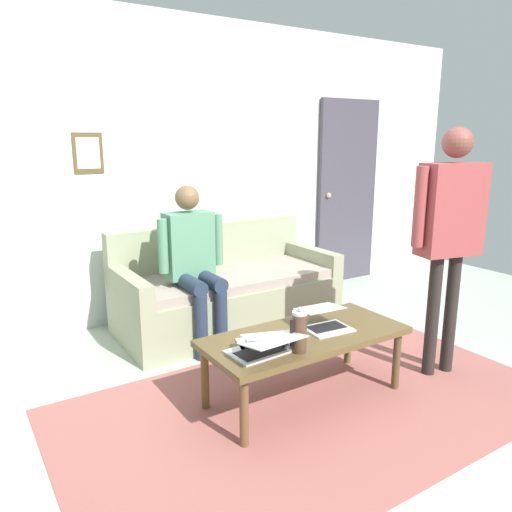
# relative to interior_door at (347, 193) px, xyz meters

# --- Properties ---
(ground_plane) EXTENTS (7.68, 7.68, 0.00)m
(ground_plane) POSITION_rel_interior_door_xyz_m (2.00, 2.11, -1.02)
(ground_plane) COLOR #A7B4A4
(area_rug) EXTENTS (3.08, 1.79, 0.01)m
(area_rug) POSITION_rel_interior_door_xyz_m (2.10, 2.03, -1.02)
(area_rug) COLOR #9E5852
(area_rug) RESTS_ON ground_plane
(back_wall) EXTENTS (7.04, 0.11, 2.70)m
(back_wall) POSITION_rel_interior_door_xyz_m (2.00, -0.09, 0.33)
(back_wall) COLOR silver
(back_wall) RESTS_ON ground_plane
(interior_door) EXTENTS (0.82, 0.09, 2.05)m
(interior_door) POSITION_rel_interior_door_xyz_m (0.00, 0.00, 0.00)
(interior_door) COLOR #443F4A
(interior_door) RESTS_ON ground_plane
(couch) EXTENTS (1.90, 0.85, 0.88)m
(couch) POSITION_rel_interior_door_xyz_m (1.90, 0.54, -0.72)
(couch) COLOR gray
(couch) RESTS_ON ground_plane
(coffee_table) EXTENTS (1.30, 0.58, 0.44)m
(coffee_table) POSITION_rel_interior_door_xyz_m (2.10, 1.93, -0.63)
(coffee_table) COLOR brown
(coffee_table) RESTS_ON ground_plane
(laptop_left) EXTENTS (0.35, 0.39, 0.15)m
(laptop_left) POSITION_rel_interior_door_xyz_m (2.50, 2.05, -0.53)
(laptop_left) COLOR silver
(laptop_left) RESTS_ON coffee_table
(laptop_center) EXTENTS (0.31, 0.33, 0.13)m
(laptop_center) POSITION_rel_interior_door_xyz_m (1.94, 1.92, -0.54)
(laptop_center) COLOR silver
(laptop_center) RESTS_ON coffee_table
(laptop_right) EXTENTS (0.39, 0.40, 0.13)m
(laptop_right) POSITION_rel_interior_door_xyz_m (2.42, 1.97, -0.54)
(laptop_right) COLOR silver
(laptop_right) RESTS_ON coffee_table
(french_press) EXTENTS (0.11, 0.09, 0.27)m
(french_press) POSITION_rel_interior_door_xyz_m (2.30, 2.12, -0.46)
(french_press) COLOR #4C3323
(french_press) RESTS_ON coffee_table
(person_standing) EXTENTS (0.60, 0.28, 1.71)m
(person_standing) POSITION_rel_interior_door_xyz_m (1.07, 2.15, 0.07)
(person_standing) COLOR #292320
(person_standing) RESTS_ON ground_plane
(person_seated) EXTENTS (0.55, 0.51, 1.28)m
(person_seated) POSITION_rel_interior_door_xyz_m (2.31, 0.77, -0.30)
(person_seated) COLOR #243247
(person_seated) RESTS_ON ground_plane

